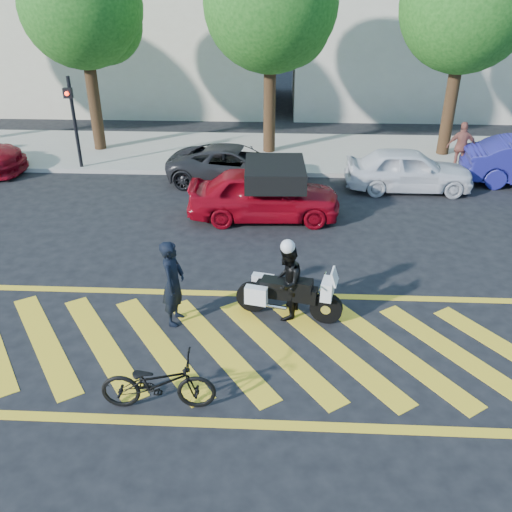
{
  "coord_description": "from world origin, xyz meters",
  "views": [
    {
      "loc": [
        0.51,
        -8.08,
        6.23
      ],
      "look_at": [
        0.02,
        1.7,
        1.05
      ],
      "focal_mm": 38.0,
      "sensor_mm": 36.0,
      "label": 1
    }
  ],
  "objects_px": {
    "police_motorcycle": "(287,294)",
    "officer_moto": "(287,282)",
    "red_convertible": "(264,194)",
    "parked_mid_right": "(409,170)",
    "bicycle": "(158,383)",
    "officer_bike": "(173,283)",
    "parked_mid_left": "(237,166)"
  },
  "relations": [
    {
      "from": "officer_bike",
      "to": "police_motorcycle",
      "type": "relative_size",
      "value": 0.82
    },
    {
      "from": "officer_moto",
      "to": "parked_mid_right",
      "type": "distance_m",
      "value": 8.31
    },
    {
      "from": "parked_mid_right",
      "to": "police_motorcycle",
      "type": "bearing_deg",
      "value": 152.74
    },
    {
      "from": "red_convertible",
      "to": "officer_bike",
      "type": "bearing_deg",
      "value": 160.93
    },
    {
      "from": "police_motorcycle",
      "to": "bicycle",
      "type": "bearing_deg",
      "value": -114.07
    },
    {
      "from": "police_motorcycle",
      "to": "parked_mid_right",
      "type": "relative_size",
      "value": 0.54
    },
    {
      "from": "bicycle",
      "to": "police_motorcycle",
      "type": "distance_m",
      "value": 3.37
    },
    {
      "from": "officer_bike",
      "to": "parked_mid_left",
      "type": "xyz_separation_m",
      "value": [
        0.58,
        7.95,
        -0.27
      ]
    },
    {
      "from": "parked_mid_left",
      "to": "officer_moto",
      "type": "bearing_deg",
      "value": -161.03
    },
    {
      "from": "police_motorcycle",
      "to": "parked_mid_right",
      "type": "xyz_separation_m",
      "value": [
        3.83,
        7.35,
        0.15
      ]
    },
    {
      "from": "police_motorcycle",
      "to": "red_convertible",
      "type": "relative_size",
      "value": 0.51
    },
    {
      "from": "parked_mid_left",
      "to": "bicycle",
      "type": "bearing_deg",
      "value": -175.17
    },
    {
      "from": "officer_bike",
      "to": "police_motorcycle",
      "type": "height_order",
      "value": "officer_bike"
    },
    {
      "from": "bicycle",
      "to": "parked_mid_left",
      "type": "bearing_deg",
      "value": -4.61
    },
    {
      "from": "red_convertible",
      "to": "police_motorcycle",
      "type": "bearing_deg",
      "value": -174.84
    },
    {
      "from": "officer_bike",
      "to": "officer_moto",
      "type": "bearing_deg",
      "value": -75.6
    },
    {
      "from": "officer_moto",
      "to": "red_convertible",
      "type": "bearing_deg",
      "value": -159.7
    },
    {
      "from": "officer_moto",
      "to": "police_motorcycle",
      "type": "bearing_deg",
      "value": 130.01
    },
    {
      "from": "red_convertible",
      "to": "parked_mid_left",
      "type": "height_order",
      "value": "red_convertible"
    },
    {
      "from": "officer_moto",
      "to": "parked_mid_right",
      "type": "relative_size",
      "value": 0.4
    },
    {
      "from": "officer_bike",
      "to": "officer_moto",
      "type": "distance_m",
      "value": 2.22
    },
    {
      "from": "bicycle",
      "to": "officer_bike",
      "type": "bearing_deg",
      "value": 1.82
    },
    {
      "from": "officer_bike",
      "to": "bicycle",
      "type": "distance_m",
      "value": 2.43
    },
    {
      "from": "police_motorcycle",
      "to": "officer_moto",
      "type": "distance_m",
      "value": 0.27
    },
    {
      "from": "red_convertible",
      "to": "bicycle",
      "type": "bearing_deg",
      "value": 167.31
    },
    {
      "from": "bicycle",
      "to": "parked_mid_left",
      "type": "xyz_separation_m",
      "value": [
        0.4,
        10.34,
        0.14
      ]
    },
    {
      "from": "police_motorcycle",
      "to": "officer_moto",
      "type": "bearing_deg",
      "value": -139.99
    },
    {
      "from": "police_motorcycle",
      "to": "parked_mid_right",
      "type": "distance_m",
      "value": 8.29
    },
    {
      "from": "officer_bike",
      "to": "red_convertible",
      "type": "height_order",
      "value": "officer_bike"
    },
    {
      "from": "police_motorcycle",
      "to": "red_convertible",
      "type": "bearing_deg",
      "value": 110.49
    },
    {
      "from": "officer_moto",
      "to": "red_convertible",
      "type": "relative_size",
      "value": 0.38
    },
    {
      "from": "bicycle",
      "to": "parked_mid_right",
      "type": "xyz_separation_m",
      "value": [
        5.86,
        10.04,
        0.19
      ]
    }
  ]
}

